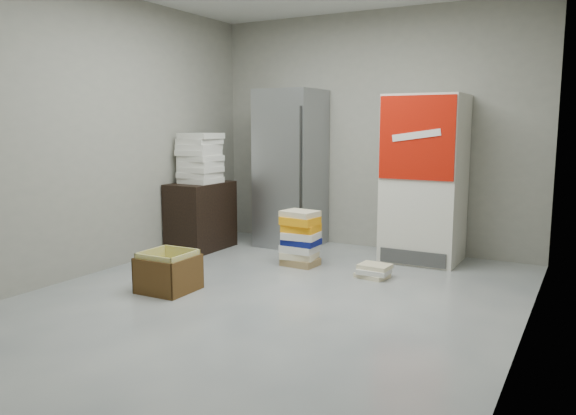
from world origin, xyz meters
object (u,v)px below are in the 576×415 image
(steel_fridge, at_px, (291,169))
(cardboard_box, at_px, (168,275))
(phonebook_stack_main, at_px, (300,238))
(coke_cooler, at_px, (424,179))
(wood_shelf, at_px, (201,216))

(steel_fridge, relative_size, cardboard_box, 4.15)
(steel_fridge, distance_m, phonebook_stack_main, 1.23)
(steel_fridge, relative_size, phonebook_stack_main, 3.24)
(phonebook_stack_main, relative_size, cardboard_box, 1.28)
(steel_fridge, bearing_deg, coke_cooler, -0.18)
(wood_shelf, xyz_separation_m, phonebook_stack_main, (1.41, -0.13, -0.11))
(wood_shelf, distance_m, cardboard_box, 1.74)
(coke_cooler, height_order, cardboard_box, coke_cooler)
(phonebook_stack_main, xyz_separation_m, cardboard_box, (-0.61, -1.39, -0.14))
(wood_shelf, relative_size, phonebook_stack_main, 1.36)
(wood_shelf, relative_size, cardboard_box, 1.75)
(phonebook_stack_main, distance_m, cardboard_box, 1.53)
(coke_cooler, relative_size, wood_shelf, 2.25)
(steel_fridge, height_order, coke_cooler, steel_fridge)
(steel_fridge, relative_size, wood_shelf, 2.37)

